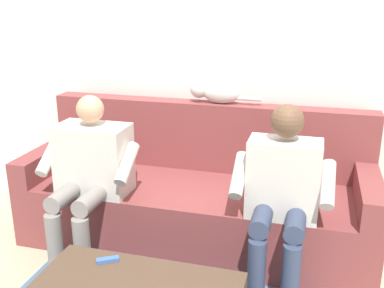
{
  "coord_description": "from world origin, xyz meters",
  "views": [
    {
      "loc": [
        -0.73,
        2.63,
        1.63
      ],
      "look_at": [
        0.0,
        0.0,
        0.73
      ],
      "focal_mm": 42.25,
      "sensor_mm": 36.0,
      "label": 1
    }
  ],
  "objects_px": {
    "couch": "(197,197)",
    "person_left_seated": "(282,190)",
    "cat_on_backrest": "(215,92)",
    "remote_blue": "(108,260)",
    "person_right_seated": "(89,169)"
  },
  "relations": [
    {
      "from": "couch",
      "to": "person_left_seated",
      "type": "bearing_deg",
      "value": 144.88
    },
    {
      "from": "person_left_seated",
      "to": "cat_on_backrest",
      "type": "height_order",
      "value": "person_left_seated"
    },
    {
      "from": "couch",
      "to": "remote_blue",
      "type": "bearing_deg",
      "value": 77.42
    },
    {
      "from": "remote_blue",
      "to": "couch",
      "type": "bearing_deg",
      "value": -134.0
    },
    {
      "from": "couch",
      "to": "cat_on_backrest",
      "type": "xyz_separation_m",
      "value": [
        -0.05,
        -0.27,
        0.69
      ]
    },
    {
      "from": "person_right_seated",
      "to": "remote_blue",
      "type": "bearing_deg",
      "value": 124.03
    },
    {
      "from": "cat_on_backrest",
      "to": "remote_blue",
      "type": "bearing_deg",
      "value": 77.86
    },
    {
      "from": "person_left_seated",
      "to": "remote_blue",
      "type": "xyz_separation_m",
      "value": [
        0.81,
        0.54,
        -0.25
      ]
    },
    {
      "from": "person_left_seated",
      "to": "cat_on_backrest",
      "type": "xyz_separation_m",
      "value": [
        0.55,
        -0.69,
        0.39
      ]
    },
    {
      "from": "person_right_seated",
      "to": "couch",
      "type": "bearing_deg",
      "value": -146.25
    },
    {
      "from": "person_left_seated",
      "to": "remote_blue",
      "type": "bearing_deg",
      "value": 33.83
    },
    {
      "from": "person_right_seated",
      "to": "cat_on_backrest",
      "type": "height_order",
      "value": "cat_on_backrest"
    },
    {
      "from": "person_right_seated",
      "to": "cat_on_backrest",
      "type": "bearing_deg",
      "value": -134.02
    },
    {
      "from": "cat_on_backrest",
      "to": "remote_blue",
      "type": "distance_m",
      "value": 1.42
    },
    {
      "from": "cat_on_backrest",
      "to": "person_left_seated",
      "type": "bearing_deg",
      "value": 128.34
    }
  ]
}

